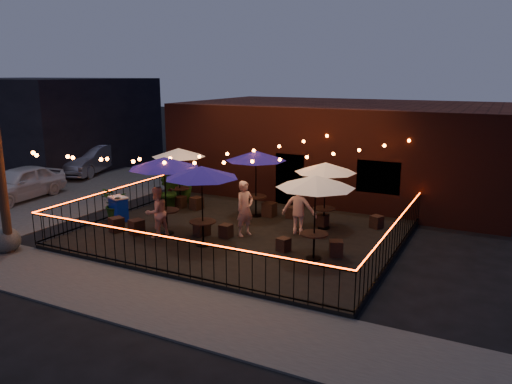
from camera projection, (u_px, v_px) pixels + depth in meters
ground at (209, 255)px, 14.84m from camera, size 110.00×110.00×0.00m
patio at (241, 234)px, 16.55m from camera, size 10.00×8.00×0.15m
sidewalk at (136, 297)px, 12.02m from camera, size 18.00×2.50×0.05m
parking_lot at (40, 188)px, 23.62m from camera, size 11.00×12.00×0.02m
brick_building at (345, 148)px, 22.58m from camera, size 14.00×8.00×4.00m
background_building at (35, 121)px, 30.03m from camera, size 12.00×9.00×5.00m
fence_front at (167, 256)px, 12.95m from camera, size 10.00×0.04×1.04m
fence_left at (124, 200)px, 18.63m from camera, size 0.04×8.00×1.04m
fence_right at (395, 240)px, 14.20m from camera, size 0.04×8.00×1.04m
festoon_lights at (209, 161)px, 16.17m from camera, size 10.02×8.72×1.32m
cafe_table_0 at (164, 164)px, 15.89m from camera, size 2.68×2.68×2.54m
cafe_table_1 at (179, 153)px, 19.38m from camera, size 2.56×2.56×2.30m
cafe_table_2 at (201, 173)px, 14.76m from camera, size 2.69×2.69×2.46m
cafe_table_3 at (256, 157)px, 17.90m from camera, size 2.91×2.91×2.43m
cafe_table_4 at (316, 183)px, 13.66m from camera, size 2.87×2.87×2.42m
cafe_table_5 at (326, 168)px, 16.47m from camera, size 2.56×2.56×2.27m
bistro_chair_0 at (117, 225)px, 16.54m from camera, size 0.53×0.53×0.48m
bistro_chair_1 at (137, 227)px, 16.28m from camera, size 0.51×0.51×0.48m
bistro_chair_2 at (180, 202)px, 19.53m from camera, size 0.39×0.39×0.45m
bistro_chair_3 at (196, 203)px, 19.26m from camera, size 0.48×0.48×0.48m
bistro_chair_4 at (202, 227)px, 16.19m from camera, size 0.56×0.56×0.51m
bistro_chair_5 at (226, 231)px, 15.96m from camera, size 0.38×0.38×0.42m
bistro_chair_6 at (269, 209)px, 18.32m from camera, size 0.46×0.46×0.51m
bistro_chair_7 at (291, 212)px, 18.13m from camera, size 0.36×0.36×0.41m
bistro_chair_8 at (283, 244)px, 14.73m from camera, size 0.42×0.42×0.40m
bistro_chair_9 at (336, 248)px, 14.34m from camera, size 0.50×0.50×0.45m
bistro_chair_10 at (322, 220)px, 17.10m from camera, size 0.42×0.42×0.44m
bistro_chair_11 at (377, 222)px, 16.94m from camera, size 0.47×0.47×0.43m
patron_a at (245, 208)px, 16.01m from camera, size 0.65×0.77×1.80m
patron_b at (157, 212)px, 15.84m from camera, size 0.83×0.95×1.65m
patron_c at (299, 207)px, 16.17m from camera, size 1.23×0.78×1.82m
potted_shrub_a at (117, 204)px, 17.73m from camera, size 1.37×1.30×1.21m
potted_shrub_b at (169, 191)px, 19.04m from camera, size 0.88×0.74×1.48m
potted_shrub_c at (182, 183)px, 20.24m from camera, size 1.09×1.09×1.55m
cooler at (119, 209)px, 17.69m from camera, size 0.80×0.69×0.89m
boulder at (5, 240)px, 15.05m from camera, size 1.21×1.14×0.75m
car_white at (19, 183)px, 21.24m from camera, size 2.10×4.36×1.44m
car_silver at (89, 160)px, 26.79m from camera, size 2.94×4.91×1.53m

